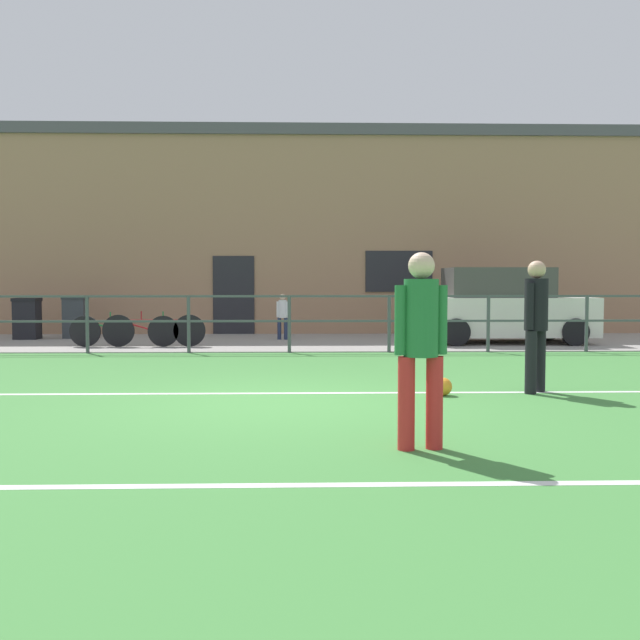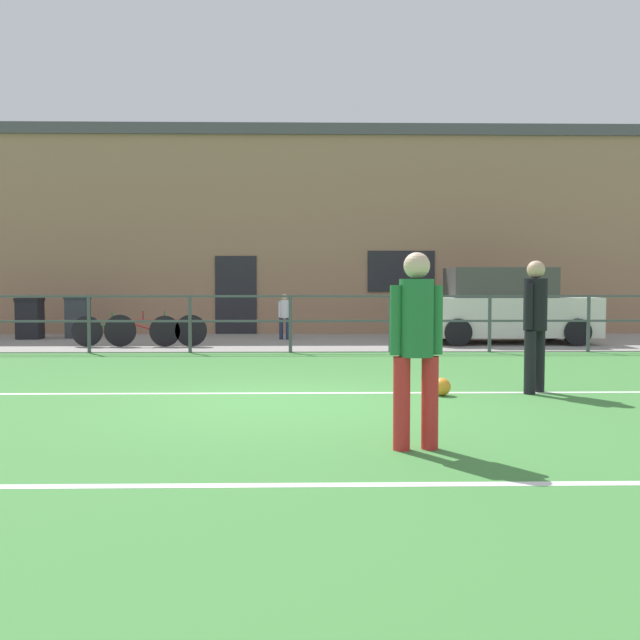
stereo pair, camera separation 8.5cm
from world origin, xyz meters
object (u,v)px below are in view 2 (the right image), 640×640
object	(u,v)px
bicycle_parked_3	(155,330)
trash_bin_0	(78,317)
player_goalkeeper	(535,318)
parked_car_red	(505,308)
bicycle_parked_2	(126,330)
spectator_child	(284,314)
player_striker	(416,338)
soccer_ball_match	(442,387)
trash_bin_1	(30,318)

from	to	relation	value
bicycle_parked_3	trash_bin_0	bearing A→B (deg)	134.70
player_goalkeeper	parked_car_red	distance (m)	7.54
player_goalkeeper	bicycle_parked_2	size ratio (longest dim) A/B	0.72
parked_car_red	bicycle_parked_2	bearing A→B (deg)	-174.43
trash_bin_0	spectator_child	bearing A→B (deg)	-6.29
parked_car_red	spectator_child	bearing A→B (deg)	168.31
player_striker	bicycle_parked_2	bearing A→B (deg)	-71.52
soccer_ball_match	spectator_child	xyz separation A→B (m)	(-2.20, 8.61, 0.53)
player_goalkeeper	bicycle_parked_2	xyz separation A→B (m)	(-6.79, 6.54, -0.59)
player_goalkeeper	player_striker	xyz separation A→B (m)	(-1.99, -3.09, -0.01)
player_goalkeeper	bicycle_parked_3	distance (m)	8.99
player_striker	trash_bin_0	world-z (taller)	player_striker
bicycle_parked_3	trash_bin_0	distance (m)	3.43
player_striker	bicycle_parked_3	size ratio (longest dim) A/B	0.76
spectator_child	soccer_ball_match	bearing A→B (deg)	117.43
soccer_ball_match	player_goalkeeper	bearing A→B (deg)	9.57
bicycle_parked_3	trash_bin_1	bearing A→B (deg)	148.40
parked_car_red	player_goalkeeper	bearing A→B (deg)	-102.59
bicycle_parked_3	player_goalkeeper	bearing A→B (deg)	-46.73
player_striker	trash_bin_1	bearing A→B (deg)	-65.00
spectator_child	bicycle_parked_2	xyz separation A→B (m)	(-3.36, -1.87, -0.28)
soccer_ball_match	trash_bin_1	size ratio (longest dim) A/B	0.22
parked_car_red	trash_bin_0	distance (m)	10.34
spectator_child	trash_bin_0	xyz separation A→B (m)	(-5.14, 0.57, -0.10)
player_striker	spectator_child	xyz separation A→B (m)	(-1.44, 11.50, -0.30)
player_striker	soccer_ball_match	size ratio (longest dim) A/B	7.43
bicycle_parked_3	player_striker	bearing A→B (deg)	-66.62
player_striker	trash_bin_1	world-z (taller)	player_striker
player_striker	parked_car_red	bearing A→B (deg)	-117.18
spectator_child	trash_bin_1	world-z (taller)	spectator_child
player_goalkeeper	bicycle_parked_3	size ratio (longest dim) A/B	0.76
bicycle_parked_2	trash_bin_0	size ratio (longest dim) A/B	2.24
bicycle_parked_2	trash_bin_0	distance (m)	3.02
bicycle_parked_3	trash_bin_1	xyz separation A→B (m)	(-3.49, 2.14, 0.15)
trash_bin_0	player_striker	bearing A→B (deg)	-61.41
soccer_ball_match	spectator_child	bearing A→B (deg)	104.35
player_striker	bicycle_parked_3	distance (m)	10.50
bicycle_parked_2	bicycle_parked_3	world-z (taller)	bicycle_parked_3
soccer_ball_match	trash_bin_0	world-z (taller)	trash_bin_0
spectator_child	parked_car_red	xyz separation A→B (m)	(5.07, -1.05, 0.18)
trash_bin_0	trash_bin_1	world-z (taller)	trash_bin_0
trash_bin_1	trash_bin_0	bearing A→B (deg)	15.29
trash_bin_0	trash_bin_1	size ratio (longest dim) A/B	1.04
trash_bin_1	bicycle_parked_3	bearing A→B (deg)	-31.60
trash_bin_1	soccer_ball_match	bearing A→B (deg)	-46.56
spectator_child	player_goalkeeper	bearing A→B (deg)	125.25
player_goalkeeper	trash_bin_1	distance (m)	12.98
player_striker	player_goalkeeper	bearing A→B (deg)	-130.77
player_striker	soccer_ball_match	world-z (taller)	player_striker
player_striker	trash_bin_0	bearing A→B (deg)	-69.42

